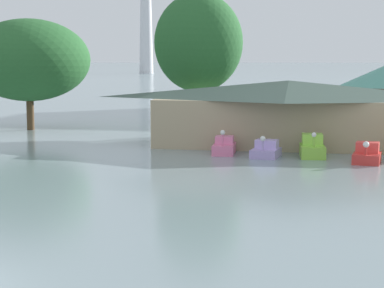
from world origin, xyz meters
TOP-DOWN VIEW (x-y plane):
  - pedal_boat_pink at (4.14, 28.40)m, footprint 1.57×2.82m
  - pedal_boat_lavender at (7.06, 27.32)m, footprint 1.98×2.50m
  - pedal_boat_lime at (10.03, 28.01)m, footprint 1.79×2.93m
  - pedal_boat_red at (13.40, 26.09)m, footprint 1.93×2.58m
  - boathouse at (8.17, 33.28)m, footprint 20.61×7.83m
  - shoreline_tree_tall_left at (-15.29, 40.41)m, footprint 10.96×10.96m
  - shoreline_tree_mid at (0.36, 39.29)m, footprint 7.39×7.39m

SIDE VIEW (x-z plane):
  - pedal_boat_lavender at x=7.06m, z-range -0.30..1.20m
  - pedal_boat_pink at x=4.14m, z-range -0.39..1.35m
  - pedal_boat_red at x=13.40m, z-range -0.22..1.23m
  - pedal_boat_lime at x=10.03m, z-range -0.28..1.47m
  - boathouse at x=8.17m, z-range 0.11..4.94m
  - shoreline_tree_tall_left at x=-15.29m, z-range 1.29..11.24m
  - shoreline_tree_mid at x=0.36m, z-range 1.80..13.63m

